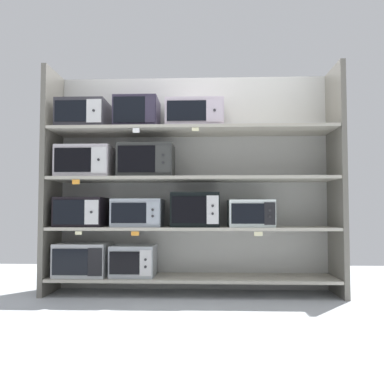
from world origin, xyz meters
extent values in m
cube|color=#B2B7BC|center=(0.00, -1.00, -0.01)|extent=(6.78, 6.00, 0.02)
cube|color=#B2B2AD|center=(0.00, 0.25, 1.12)|extent=(2.98, 0.04, 2.23)
cube|color=#68645B|center=(-1.42, 0.00, 1.12)|extent=(0.05, 0.47, 2.23)
cube|color=#68645B|center=(1.42, 0.00, 1.12)|extent=(0.05, 0.47, 2.23)
cube|color=#ADA899|center=(0.00, 0.00, 0.16)|extent=(2.78, 0.47, 0.03)
cube|color=#9CA0A2|center=(-1.08, 0.00, 0.33)|extent=(0.50, 0.41, 0.32)
cube|color=black|center=(-1.14, -0.21, 0.33)|extent=(0.34, 0.01, 0.25)
cube|color=black|center=(-0.90, -0.21, 0.33)|extent=(0.13, 0.01, 0.26)
cube|color=#9CA3A8|center=(-0.58, 0.00, 0.32)|extent=(0.42, 0.36, 0.30)
cube|color=black|center=(-0.63, -0.18, 0.32)|extent=(0.29, 0.01, 0.21)
cube|color=silver|center=(-0.43, -0.18, 0.32)|extent=(0.11, 0.01, 0.24)
cylinder|color=#262628|center=(-0.43, -0.19, 0.29)|extent=(0.02, 0.01, 0.02)
cylinder|color=#262628|center=(-0.43, -0.19, 0.36)|extent=(0.02, 0.01, 0.02)
cube|color=#ADA899|center=(0.00, 0.00, 0.64)|extent=(2.78, 0.47, 0.03)
cube|color=black|center=(-1.10, 0.00, 0.80)|extent=(0.46, 0.40, 0.29)
cube|color=black|center=(-1.16, -0.21, 0.80)|extent=(0.30, 0.01, 0.23)
cube|color=silver|center=(-0.94, -0.21, 0.80)|extent=(0.13, 0.01, 0.23)
cylinder|color=#262628|center=(-0.94, -0.22, 0.80)|extent=(0.02, 0.01, 0.02)
cube|color=#98A1AC|center=(-0.53, 0.00, 0.79)|extent=(0.48, 0.39, 0.27)
cube|color=black|center=(-0.59, -0.20, 0.79)|extent=(0.33, 0.01, 0.19)
cube|color=#98A1AC|center=(-0.36, -0.20, 0.79)|extent=(0.12, 0.01, 0.22)
cylinder|color=#262628|center=(-0.36, -0.21, 0.76)|extent=(0.02, 0.01, 0.02)
cylinder|color=#262628|center=(-0.36, -0.21, 0.82)|extent=(0.02, 0.01, 0.02)
cube|color=black|center=(0.03, 0.00, 0.82)|extent=(0.47, 0.40, 0.33)
cube|color=black|center=(-0.02, -0.21, 0.82)|extent=(0.33, 0.01, 0.25)
cube|color=silver|center=(0.20, -0.21, 0.82)|extent=(0.11, 0.01, 0.27)
cylinder|color=#262628|center=(0.20, -0.21, 0.79)|extent=(0.02, 0.01, 0.02)
cylinder|color=#262628|center=(0.20, -0.21, 0.86)|extent=(0.02, 0.01, 0.02)
cube|color=silver|center=(0.57, 0.00, 0.79)|extent=(0.43, 0.40, 0.26)
cube|color=black|center=(0.53, -0.20, 0.79)|extent=(0.30, 0.01, 0.19)
cube|color=black|center=(0.73, -0.20, 0.79)|extent=(0.10, 0.01, 0.21)
cylinder|color=#262628|center=(0.73, -0.21, 0.76)|extent=(0.02, 0.01, 0.02)
cylinder|color=#262628|center=(0.73, -0.21, 0.82)|extent=(0.02, 0.01, 0.02)
cube|color=beige|center=(-1.05, -0.24, 0.61)|extent=(0.06, 0.00, 0.03)
cube|color=orange|center=(-0.52, -0.24, 0.60)|extent=(0.07, 0.00, 0.04)
cube|color=beige|center=(0.62, -0.24, 0.60)|extent=(0.08, 0.00, 0.04)
cube|color=#ADA899|center=(0.00, 0.00, 1.13)|extent=(2.78, 0.47, 0.03)
cube|color=#B8B1B7|center=(-1.06, 0.00, 1.30)|extent=(0.53, 0.40, 0.31)
cube|color=black|center=(-1.13, -0.21, 1.30)|extent=(0.36, 0.01, 0.23)
cube|color=silver|center=(-0.88, -0.21, 1.30)|extent=(0.14, 0.01, 0.25)
cylinder|color=#262628|center=(-0.88, -0.21, 1.30)|extent=(0.02, 0.01, 0.02)
cube|color=#323331|center=(-0.45, 0.00, 1.31)|extent=(0.54, 0.36, 0.33)
cube|color=black|center=(-0.52, -0.19, 1.31)|extent=(0.36, 0.01, 0.26)
cube|color=#323331|center=(-0.27, -0.19, 1.31)|extent=(0.15, 0.01, 0.26)
cylinder|color=#262628|center=(-0.27, -0.20, 1.27)|extent=(0.02, 0.01, 0.02)
cylinder|color=#262628|center=(-0.27, -0.20, 1.34)|extent=(0.02, 0.01, 0.02)
cube|color=orange|center=(-1.08, -0.24, 1.09)|extent=(0.07, 0.00, 0.04)
cube|color=#ADA899|center=(0.00, 0.00, 1.61)|extent=(2.78, 0.47, 0.03)
cube|color=#313036|center=(-1.09, 0.00, 1.77)|extent=(0.48, 0.42, 0.28)
cube|color=black|center=(-1.15, -0.21, 1.77)|extent=(0.31, 0.01, 0.20)
cube|color=silver|center=(-0.93, -0.21, 1.77)|extent=(0.14, 0.01, 0.22)
cylinder|color=#262628|center=(-0.93, -0.22, 1.77)|extent=(0.02, 0.01, 0.02)
cube|color=#2D2739|center=(-0.55, 0.00, 1.78)|extent=(0.43, 0.36, 0.31)
cube|color=black|center=(-0.59, -0.19, 1.78)|extent=(0.31, 0.01, 0.25)
cube|color=#2D2739|center=(-0.39, -0.19, 1.78)|extent=(0.09, 0.01, 0.25)
cube|color=#BFB0BE|center=(0.03, 0.00, 1.77)|extent=(0.57, 0.37, 0.28)
cube|color=black|center=(-0.05, -0.19, 1.77)|extent=(0.37, 0.01, 0.19)
cube|color=#BFB0BE|center=(0.22, -0.19, 1.77)|extent=(0.16, 0.01, 0.22)
cylinder|color=#262628|center=(0.22, -0.20, 1.77)|extent=(0.02, 0.01, 0.02)
cube|color=white|center=(-0.52, -0.24, 1.57)|extent=(0.06, 0.00, 0.04)
cube|color=beige|center=(0.04, -0.24, 1.58)|extent=(0.06, 0.00, 0.03)
camera|label=1|loc=(0.14, -3.75, 0.81)|focal=35.57mm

